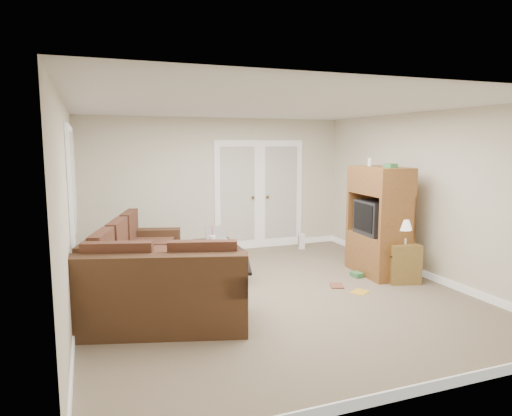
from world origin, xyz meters
name	(u,v)px	position (x,y,z in m)	size (l,w,h in m)	color
floor	(272,294)	(0.00, 0.00, 0.00)	(5.50, 5.50, 0.00)	gray
ceiling	(273,106)	(0.00, 0.00, 2.50)	(5.00, 5.50, 0.02)	silver
wall_left	(68,213)	(-2.50, 0.00, 1.25)	(0.02, 5.50, 2.50)	silver
wall_right	(425,196)	(2.50, 0.00, 1.25)	(0.02, 5.50, 2.50)	silver
wall_back	(217,185)	(0.00, 2.75, 1.25)	(5.00, 0.02, 2.50)	silver
wall_front	(411,247)	(0.00, -2.75, 1.25)	(5.00, 0.02, 2.50)	silver
baseboards	(272,291)	(0.00, 0.00, 0.05)	(5.00, 5.50, 0.10)	white
french_doors	(259,195)	(0.85, 2.71, 1.04)	(1.80, 0.05, 2.13)	white
window_left	(72,180)	(-2.46, 1.00, 1.55)	(0.05, 1.92, 1.42)	white
sectional_sofa	(147,278)	(-1.64, 0.19, 0.35)	(2.11, 3.31, 0.89)	#452C1A
coffee_table	(219,259)	(-0.43, 1.11, 0.26)	(0.63, 1.20, 0.80)	black
tv_armoire	(379,220)	(1.93, 0.36, 0.85)	(0.65, 1.08, 1.80)	brown
side_cabinet	(402,259)	(2.03, -0.11, 0.34)	(0.55, 0.55, 0.94)	olive
space_heater	(302,241)	(1.57, 2.31, 0.15)	(0.12, 0.10, 0.30)	white
floor_magazine	(360,292)	(1.17, -0.34, 0.00)	(0.26, 0.20, 0.01)	gold
floor_greenbox	(357,275)	(1.53, 0.30, 0.04)	(0.13, 0.18, 0.07)	#387D45
floor_book	(330,286)	(0.92, 0.03, 0.01)	(0.18, 0.24, 0.02)	brown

